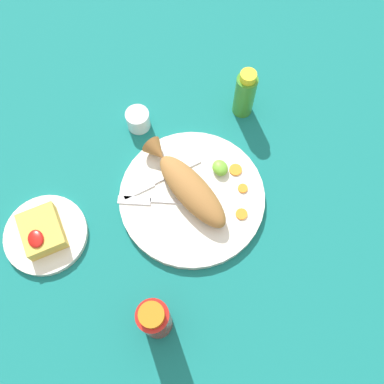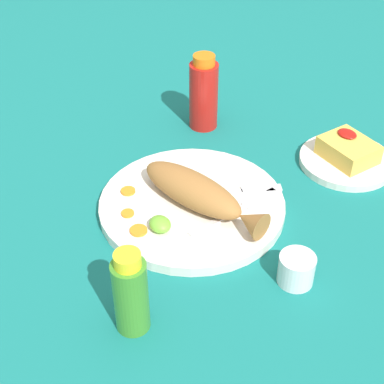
% 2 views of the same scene
% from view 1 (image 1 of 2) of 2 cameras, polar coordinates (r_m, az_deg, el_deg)
% --- Properties ---
extents(ground_plane, '(4.00, 4.00, 0.00)m').
position_cam_1_polar(ground_plane, '(0.93, 0.00, -0.89)').
color(ground_plane, '#146B66').
extents(main_plate, '(0.31, 0.31, 0.02)m').
position_cam_1_polar(main_plate, '(0.92, 0.00, -0.69)').
color(main_plate, silver).
rests_on(main_plate, ground_plane).
extents(fried_fish, '(0.25, 0.12, 0.05)m').
position_cam_1_polar(fried_fish, '(0.89, -0.58, 0.80)').
color(fried_fish, '#996633').
rests_on(fried_fish, main_plate).
extents(fork_near, '(0.10, 0.17, 0.00)m').
position_cam_1_polar(fork_near, '(0.91, -4.95, -1.29)').
color(fork_near, silver).
rests_on(fork_near, main_plate).
extents(fork_far, '(0.03, 0.19, 0.00)m').
position_cam_1_polar(fork_far, '(0.93, -4.67, 1.51)').
color(fork_far, silver).
rests_on(fork_far, main_plate).
extents(carrot_slice_near, '(0.02, 0.02, 0.00)m').
position_cam_1_polar(carrot_slice_near, '(0.90, 6.62, -2.94)').
color(carrot_slice_near, orange).
rests_on(carrot_slice_near, main_plate).
extents(carrot_slice_mid, '(0.02, 0.02, 0.00)m').
position_cam_1_polar(carrot_slice_mid, '(0.92, 6.78, 0.48)').
color(carrot_slice_mid, orange).
rests_on(carrot_slice_mid, main_plate).
extents(carrot_slice_far, '(0.03, 0.03, 0.00)m').
position_cam_1_polar(carrot_slice_far, '(0.94, 5.83, 2.97)').
color(carrot_slice_far, orange).
rests_on(carrot_slice_far, main_plate).
extents(lime_wedge_main, '(0.04, 0.03, 0.02)m').
position_cam_1_polar(lime_wedge_main, '(0.93, 3.77, 3.24)').
color(lime_wedge_main, '#6BB233').
rests_on(lime_wedge_main, main_plate).
extents(hot_sauce_bottle_red, '(0.06, 0.06, 0.15)m').
position_cam_1_polar(hot_sauce_bottle_red, '(0.80, -4.95, -16.57)').
color(hot_sauce_bottle_red, '#B21914').
rests_on(hot_sauce_bottle_red, ground_plane).
extents(hot_sauce_bottle_green, '(0.05, 0.05, 0.13)m').
position_cam_1_polar(hot_sauce_bottle_green, '(0.99, 7.06, 12.86)').
color(hot_sauce_bottle_green, '#3D8428').
rests_on(hot_sauce_bottle_green, ground_plane).
extents(salt_cup, '(0.05, 0.05, 0.05)m').
position_cam_1_polar(salt_cup, '(1.00, -7.18, 9.45)').
color(salt_cup, silver).
rests_on(salt_cup, ground_plane).
extents(side_plate_fries, '(0.17, 0.17, 0.01)m').
position_cam_1_polar(side_plate_fries, '(0.95, -18.89, -5.40)').
color(side_plate_fries, silver).
rests_on(side_plate_fries, ground_plane).
extents(fries_pile, '(0.10, 0.08, 0.04)m').
position_cam_1_polar(fries_pile, '(0.92, -19.38, -4.97)').
color(fries_pile, gold).
rests_on(fries_pile, side_plate_fries).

